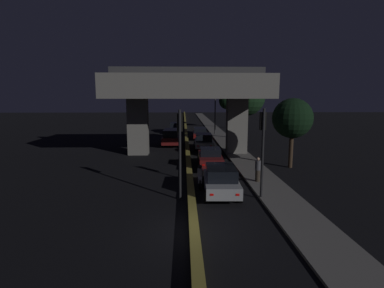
% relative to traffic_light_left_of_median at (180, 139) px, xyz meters
% --- Properties ---
extents(ground_plane, '(200.00, 200.00, 0.00)m').
position_rel_traffic_light_left_of_median_xyz_m(ground_plane, '(0.60, -4.13, -3.31)').
color(ground_plane, black).
extents(median_divider, '(0.40, 126.00, 0.37)m').
position_rel_traffic_light_left_of_median_xyz_m(median_divider, '(0.60, 30.87, -3.13)').
color(median_divider, olive).
rests_on(median_divider, ground_plane).
extents(sidewalk_right, '(2.30, 126.00, 0.12)m').
position_rel_traffic_light_left_of_median_xyz_m(sidewalk_right, '(5.45, 23.87, -3.25)').
color(sidewalk_right, '#5B5956').
rests_on(sidewalk_right, ground_plane).
extents(elevated_overpass, '(14.66, 9.06, 8.30)m').
position_rel_traffic_light_left_of_median_xyz_m(elevated_overpass, '(0.60, 13.12, 2.79)').
color(elevated_overpass, slate).
rests_on(elevated_overpass, ground_plane).
extents(traffic_light_left_of_median, '(0.30, 0.49, 4.85)m').
position_rel_traffic_light_left_of_median_xyz_m(traffic_light_left_of_median, '(0.00, 0.00, 0.00)').
color(traffic_light_left_of_median, black).
rests_on(traffic_light_left_of_median, ground_plane).
extents(traffic_light_right_of_median, '(0.30, 0.49, 4.91)m').
position_rel_traffic_light_left_of_median_xyz_m(traffic_light_right_of_median, '(4.40, -0.00, 0.04)').
color(traffic_light_right_of_median, black).
rests_on(traffic_light_right_of_median, ground_plane).
extents(street_lamp, '(2.07, 0.32, 7.87)m').
position_rel_traffic_light_left_of_median_xyz_m(street_lamp, '(4.56, 28.03, 1.33)').
color(street_lamp, '#2D2D30').
rests_on(street_lamp, ground_plane).
extents(car_silver_lead, '(2.11, 4.36, 1.61)m').
position_rel_traffic_light_left_of_median_xyz_m(car_silver_lead, '(2.30, 0.79, -2.46)').
color(car_silver_lead, gray).
rests_on(car_silver_lead, ground_plane).
extents(car_dark_red_second, '(1.98, 4.38, 1.59)m').
position_rel_traffic_light_left_of_median_xyz_m(car_dark_red_second, '(2.27, 7.16, -2.50)').
color(car_dark_red_second, '#591414').
rests_on(car_dark_red_second, ground_plane).
extents(car_silver_third, '(2.10, 4.03, 1.66)m').
position_rel_traffic_light_left_of_median_xyz_m(car_silver_third, '(2.35, 15.90, -2.44)').
color(car_silver_third, gray).
rests_on(car_silver_third, ground_plane).
extents(car_dark_red_fourth, '(1.97, 4.58, 1.50)m').
position_rel_traffic_light_left_of_median_xyz_m(car_dark_red_fourth, '(2.37, 23.91, -2.52)').
color(car_dark_red_fourth, '#591414').
rests_on(car_dark_red_fourth, ground_plane).
extents(car_dark_red_lead_oncoming, '(2.10, 4.83, 1.87)m').
position_rel_traffic_light_left_of_median_xyz_m(car_dark_red_lead_oncoming, '(-1.21, 18.58, -2.32)').
color(car_dark_red_lead_oncoming, '#591414').
rests_on(car_dark_red_lead_oncoming, ground_plane).
extents(car_dark_blue_second_oncoming, '(1.91, 4.35, 1.67)m').
position_rel_traffic_light_left_of_median_xyz_m(car_dark_blue_second_oncoming, '(-1.07, 30.30, -2.45)').
color(car_dark_blue_second_oncoming, '#141938').
rests_on(car_dark_blue_second_oncoming, ground_plane).
extents(motorcycle_white_filtering_near, '(0.34, 1.86, 1.38)m').
position_rel_traffic_light_left_of_median_xyz_m(motorcycle_white_filtering_near, '(1.21, 2.23, -2.72)').
color(motorcycle_white_filtering_near, black).
rests_on(motorcycle_white_filtering_near, ground_plane).
extents(pedestrian_on_sidewalk, '(0.36, 0.36, 1.57)m').
position_rel_traffic_light_left_of_median_xyz_m(pedestrian_on_sidewalk, '(4.95, 2.91, -2.41)').
color(pedestrian_on_sidewalk, '#2D261E').
rests_on(pedestrian_on_sidewalk, sidewalk_right).
extents(roadside_tree_kerbside_near, '(3.09, 3.09, 5.43)m').
position_rel_traffic_light_left_of_median_xyz_m(roadside_tree_kerbside_near, '(8.60, 7.18, 0.55)').
color(roadside_tree_kerbside_near, '#38281C').
rests_on(roadside_tree_kerbside_near, ground_plane).
extents(roadside_tree_kerbside_mid, '(4.75, 4.75, 7.89)m').
position_rel_traffic_light_left_of_median_xyz_m(roadside_tree_kerbside_mid, '(8.25, 22.79, 2.18)').
color(roadside_tree_kerbside_mid, '#38281C').
rests_on(roadside_tree_kerbside_mid, ground_plane).
extents(roadside_tree_kerbside_far, '(3.07, 3.07, 6.42)m').
position_rel_traffic_light_left_of_median_xyz_m(roadside_tree_kerbside_far, '(8.13, 38.42, 1.51)').
color(roadside_tree_kerbside_far, '#2D2116').
rests_on(roadside_tree_kerbside_far, ground_plane).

